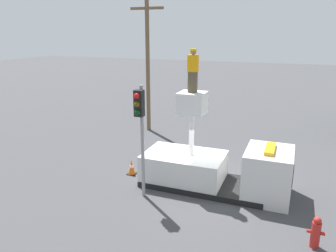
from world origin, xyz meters
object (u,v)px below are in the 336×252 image
(bucket_truck, at_px, (215,169))
(worker, at_px, (193,71))
(traffic_cone_rear, at_px, (132,167))
(fire_hydrant, at_px, (316,232))
(traffic_light_pole, at_px, (140,120))
(utility_pole, at_px, (148,62))

(bucket_truck, height_order, worker, worker)
(bucket_truck, height_order, traffic_cone_rear, bucket_truck)
(worker, distance_m, fire_hydrant, 7.22)
(fire_hydrant, distance_m, traffic_cone_rear, 8.29)
(worker, bearing_deg, traffic_cone_rear, -178.79)
(bucket_truck, height_order, fire_hydrant, bucket_truck)
(worker, height_order, traffic_light_pole, worker)
(worker, height_order, traffic_cone_rear, worker)
(traffic_light_pole, xyz_separation_m, traffic_cone_rear, (-1.42, 1.82, -2.89))
(traffic_cone_rear, bearing_deg, utility_pole, 108.21)
(traffic_light_pole, height_order, fire_hydrant, traffic_light_pole)
(bucket_truck, distance_m, fire_hydrant, 4.77)
(bucket_truck, distance_m, traffic_cone_rear, 4.01)
(traffic_cone_rear, bearing_deg, fire_hydrant, -19.30)
(worker, relative_size, traffic_cone_rear, 2.43)
(worker, bearing_deg, utility_pole, 127.09)
(bucket_truck, xyz_separation_m, traffic_cone_rear, (-3.98, -0.06, -0.53))
(fire_hydrant, xyz_separation_m, utility_pole, (-10.08, 9.60, 4.03))
(traffic_light_pole, bearing_deg, traffic_cone_rear, 127.94)
(bucket_truck, bearing_deg, worker, 180.00)
(fire_hydrant, height_order, utility_pole, utility_pole)
(traffic_light_pole, distance_m, utility_pole, 9.52)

